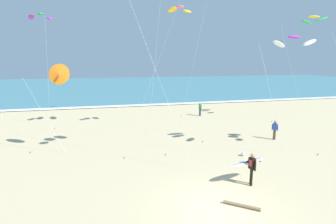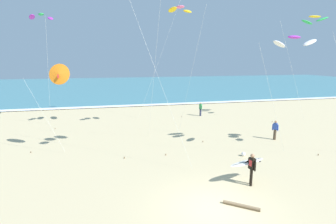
{
  "view_description": "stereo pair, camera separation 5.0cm",
  "coord_description": "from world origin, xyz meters",
  "views": [
    {
      "loc": [
        -4.46,
        -9.62,
        6.4
      ],
      "look_at": [
        -0.74,
        5.66,
        3.27
      ],
      "focal_mm": 28.15,
      "sensor_mm": 36.0,
      "label": 1
    },
    {
      "loc": [
        -4.41,
        -9.63,
        6.4
      ],
      "look_at": [
        -0.74,
        5.66,
        3.27
      ],
      "focal_mm": 28.15,
      "sensor_mm": 36.0,
      "label": 2
    }
  ],
  "objects": [
    {
      "name": "bystander_green_top",
      "position": [
        6.19,
        18.49,
        0.81
      ],
      "size": [
        0.26,
        0.48,
        1.59
      ],
      "color": "#2D334C",
      "rests_on": "ground"
    },
    {
      "name": "shoreline_foam",
      "position": [
        0.0,
        26.94,
        0.09
      ],
      "size": [
        160.0,
        1.46,
        0.01
      ],
      "primitive_type": "cube",
      "color": "white",
      "rests_on": "ocean_water"
    },
    {
      "name": "surfer_lead",
      "position": [
        2.7,
        1.86,
        1.04
      ],
      "size": [
        2.18,
        1.08,
        1.71
      ],
      "color": "black",
      "rests_on": "ground"
    },
    {
      "name": "kite_arc_violet_low",
      "position": [
        7.63,
        5.59,
        7.56
      ],
      "size": [
        4.49,
        2.87,
        7.93
      ],
      "color": "white",
      "rests_on": "ground"
    },
    {
      "name": "ocean_water",
      "position": [
        0.0,
        56.64,
        0.04
      ],
      "size": [
        160.0,
        60.0,
        0.08
      ],
      "primitive_type": "cube",
      "color": "teal",
      "rests_on": "ground"
    },
    {
      "name": "kite_arc_rose_mid",
      "position": [
        1.92,
        12.47,
        10.46
      ],
      "size": [
        2.26,
        4.15,
        10.76
      ],
      "color": "yellow",
      "rests_on": "ground"
    },
    {
      "name": "kite_delta_amber_outer",
      "position": [
        -7.33,
        8.99,
        5.46
      ],
      "size": [
        3.11,
        1.04,
        6.16
      ],
      "color": "orange",
      "rests_on": "ground"
    },
    {
      "name": "bystander_blue_top",
      "position": [
        8.84,
        8.38,
        0.81
      ],
      "size": [
        0.34,
        0.41,
        1.59
      ],
      "color": "#4C3D2D",
      "rests_on": "ground"
    },
    {
      "name": "driftwood_log",
      "position": [
        1.2,
        -0.1,
        0.08
      ],
      "size": [
        1.36,
        1.13,
        0.15
      ],
      "primitive_type": "cylinder",
      "rotation": [
        0.0,
        1.57,
        2.47
      ],
      "color": "#846B4C",
      "rests_on": "ground"
    },
    {
      "name": "kite_arc_emerald_high",
      "position": [
        -9.93,
        18.32,
        10.33
      ],
      "size": [
        2.28,
        3.04,
        10.66
      ],
      "color": "purple",
      "rests_on": "ground"
    },
    {
      "name": "beach_ball",
      "position": [
        4.49,
        5.59,
        0.14
      ],
      "size": [
        0.28,
        0.28,
        0.28
      ],
      "primitive_type": "sphere",
      "color": "white",
      "rests_on": "ground"
    },
    {
      "name": "kite_arc_golden_far",
      "position": [
        16.15,
        13.67,
        10.31
      ],
      "size": [
        4.48,
        2.69,
        10.69
      ],
      "color": "green",
      "rests_on": "ground"
    },
    {
      "name": "ground_plane",
      "position": [
        0.0,
        0.0,
        0.0
      ],
      "size": [
        160.0,
        160.0,
        0.0
      ],
      "primitive_type": "plane",
      "color": "#CCB789"
    }
  ]
}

